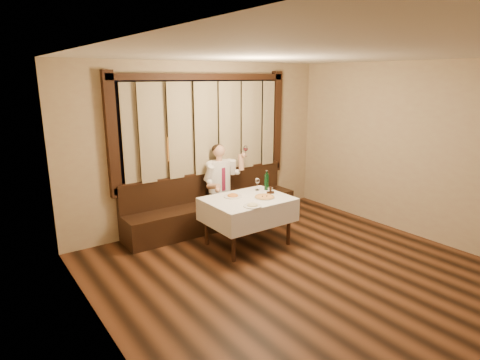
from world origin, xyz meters
TOP-DOWN VIEW (x-y plane):
  - room at (-0.00, 0.97)m, footprint 5.01×6.01m
  - banquette at (0.00, 2.72)m, footprint 3.20×0.61m
  - dining_table at (0.00, 1.70)m, footprint 1.27×0.97m
  - pizza at (0.22, 1.56)m, footprint 0.32×0.32m
  - pasta_red at (-0.15, 1.89)m, footprint 0.28×0.28m
  - pasta_cream at (-0.19, 1.33)m, footprint 0.26×0.26m
  - green_bottle at (0.53, 1.90)m, footprint 0.07×0.07m
  - table_wine_glass at (0.39, 1.96)m, footprint 0.08×0.08m
  - cruet_caddy at (0.44, 1.69)m, footprint 0.12×0.08m
  - seated_man at (0.15, 2.63)m, footprint 0.79×0.59m

SIDE VIEW (x-z plane):
  - banquette at x=0.00m, z-range -0.16..0.78m
  - dining_table at x=0.00m, z-range 0.27..1.03m
  - pizza at x=0.22m, z-range 0.75..0.79m
  - pasta_cream at x=-0.19m, z-range 0.75..0.84m
  - pasta_red at x=-0.15m, z-range 0.75..0.84m
  - cruet_caddy at x=0.44m, z-range 0.74..0.86m
  - seated_man at x=0.15m, z-range 0.11..1.55m
  - green_bottle at x=0.53m, z-range 0.73..1.06m
  - table_wine_glass at x=0.39m, z-range 0.80..1.01m
  - room at x=0.00m, z-range 0.09..2.91m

